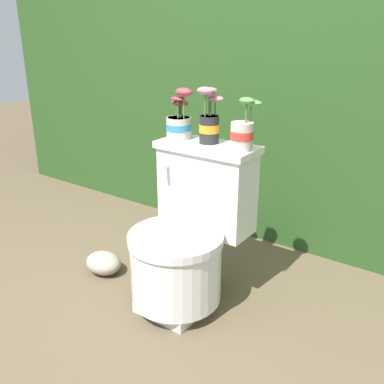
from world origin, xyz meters
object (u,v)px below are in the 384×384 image
object	(u,v)px
toilet	(188,236)
potted_plant_midleft	(209,121)
potted_plant_left	(179,121)
garden_stone	(104,263)
potted_plant_middle	(243,131)

from	to	relation	value
toilet	potted_plant_midleft	bearing A→B (deg)	90.56
toilet	potted_plant_midleft	xyz separation A→B (m)	(-0.00, 0.16, 0.49)
potted_plant_left	garden_stone	size ratio (longest dim) A/B	1.18
garden_stone	potted_plant_midleft	bearing A→B (deg)	26.46
toilet	potted_plant_left	world-z (taller)	potted_plant_left
potted_plant_midleft	garden_stone	xyz separation A→B (m)	(-0.48, -0.24, -0.75)
garden_stone	potted_plant_left	bearing A→B (deg)	35.75
potted_plant_midleft	garden_stone	bearing A→B (deg)	-153.54
potted_plant_left	potted_plant_midleft	bearing A→B (deg)	2.57
toilet	potted_plant_middle	world-z (taller)	potted_plant_middle
toilet	potted_plant_middle	xyz separation A→B (m)	(0.18, 0.14, 0.47)
potted_plant_middle	toilet	bearing A→B (deg)	-142.48
potted_plant_middle	garden_stone	size ratio (longest dim) A/B	1.11
potted_plant_midleft	potted_plant_middle	size ratio (longest dim) A/B	1.12
potted_plant_left	garden_stone	distance (m)	0.83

